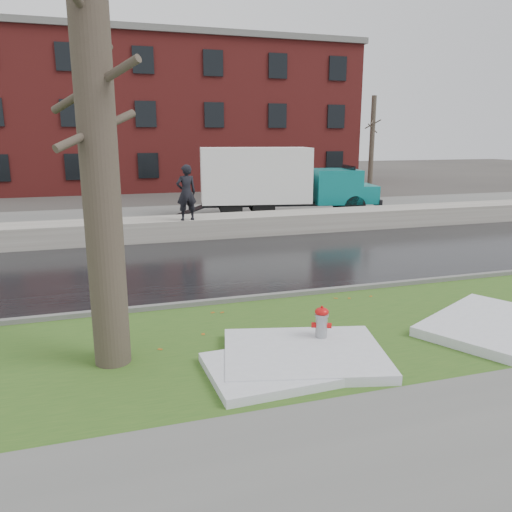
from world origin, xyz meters
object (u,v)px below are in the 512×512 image
object	(u,v)px
fire_hydrant	(321,324)
worker	(186,193)
tree	(97,135)
box_truck	(276,180)

from	to	relation	value
fire_hydrant	worker	distance (m)	9.97
fire_hydrant	worker	world-z (taller)	worker
fire_hydrant	tree	size ratio (longest dim) A/B	0.10
fire_hydrant	tree	bearing A→B (deg)	-163.39
tree	box_truck	distance (m)	16.09
tree	worker	bearing A→B (deg)	73.26
tree	box_truck	xyz separation A→B (m)	(7.78, 13.94, -1.97)
fire_hydrant	tree	world-z (taller)	tree
fire_hydrant	tree	distance (m)	4.77
fire_hydrant	box_truck	size ratio (longest dim) A/B	0.08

